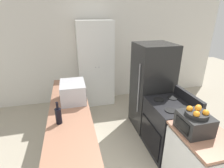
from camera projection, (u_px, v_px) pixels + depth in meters
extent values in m
cube|color=silver|center=(97.00, 52.00, 4.60)|extent=(7.00, 0.06, 2.60)
cube|color=silver|center=(72.00, 136.00, 2.81)|extent=(0.58, 2.66, 0.84)
cube|color=#9E6B51|center=(70.00, 111.00, 2.63)|extent=(0.60, 2.72, 0.04)
cube|color=silver|center=(198.00, 165.00, 2.27)|extent=(0.58, 0.74, 0.84)
cube|color=#9E6B51|center=(205.00, 136.00, 2.09)|extent=(0.60, 0.75, 0.04)
cube|color=white|center=(96.00, 64.00, 4.40)|extent=(0.86, 0.49, 2.12)
sphere|color=#B2B2B7|center=(96.00, 67.00, 4.16)|extent=(0.03, 0.03, 0.03)
sphere|color=#B2B2B7|center=(99.00, 67.00, 4.18)|extent=(0.03, 0.03, 0.03)
cube|color=black|center=(168.00, 128.00, 2.96)|extent=(0.64, 0.76, 0.91)
cube|color=black|center=(150.00, 136.00, 2.93)|extent=(0.02, 0.67, 0.50)
cube|color=black|center=(188.00, 98.00, 2.82)|extent=(0.06, 0.72, 0.16)
cylinder|color=black|center=(171.00, 111.00, 2.60)|extent=(0.17, 0.17, 0.01)
cylinder|color=black|center=(159.00, 100.00, 2.92)|extent=(0.17, 0.17, 0.01)
cylinder|color=black|center=(186.00, 108.00, 2.65)|extent=(0.17, 0.17, 0.01)
cylinder|color=black|center=(173.00, 98.00, 2.98)|extent=(0.17, 0.17, 0.01)
cube|color=black|center=(151.00, 88.00, 3.50)|extent=(0.68, 0.69, 1.75)
cylinder|color=gray|center=(139.00, 89.00, 3.21)|extent=(0.02, 0.02, 0.96)
cube|color=#B2B2B7|center=(73.00, 92.00, 2.86)|extent=(0.39, 0.51, 0.31)
cube|color=black|center=(85.00, 91.00, 2.87)|extent=(0.01, 0.31, 0.23)
cylinder|color=black|center=(59.00, 116.00, 2.27)|extent=(0.08, 0.08, 0.21)
cylinder|color=black|center=(57.00, 106.00, 2.21)|extent=(0.03, 0.03, 0.10)
cube|color=black|center=(194.00, 123.00, 2.11)|extent=(0.33, 0.36, 0.23)
cube|color=black|center=(182.00, 125.00, 2.07)|extent=(0.01, 0.25, 0.14)
cylinder|color=black|center=(197.00, 114.00, 2.04)|extent=(0.27, 0.27, 0.05)
sphere|color=orange|center=(198.00, 107.00, 2.09)|extent=(0.07, 0.07, 0.07)
sphere|color=orange|center=(190.00, 109.00, 2.07)|extent=(0.07, 0.07, 0.07)
sphere|color=orange|center=(197.00, 114.00, 1.96)|extent=(0.07, 0.07, 0.07)
sphere|color=orange|center=(206.00, 113.00, 1.98)|extent=(0.07, 0.07, 0.07)
sphere|color=orange|center=(198.00, 108.00, 2.01)|extent=(0.07, 0.07, 0.07)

